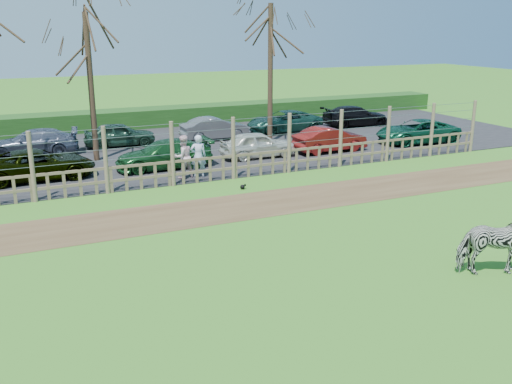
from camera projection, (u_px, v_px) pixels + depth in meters
name	position (u px, v px, depth m)	size (l,w,h in m)	color
ground	(261.00, 261.00, 14.98)	(120.00, 120.00, 0.00)	#539C3C
dirt_strip	(204.00, 212.00, 18.91)	(34.00, 2.80, 0.01)	brown
asphalt	(136.00, 152.00, 27.65)	(44.00, 13.00, 0.04)	#232326
hedge	(108.00, 120.00, 33.62)	(46.00, 2.00, 1.10)	#1E4716
fence	(173.00, 165.00, 21.74)	(30.16, 0.16, 2.50)	brown
tree_mid	(88.00, 51.00, 24.62)	(4.80, 4.80, 6.83)	#3D2B1E
tree_right	(271.00, 40.00, 28.50)	(4.80, 4.80, 7.35)	#3D2B1E
zebra	(498.00, 245.00, 13.94)	(0.86, 1.89, 1.59)	gray
visitor_a	(198.00, 156.00, 22.86)	(0.63, 0.41, 1.72)	silver
visitor_b	(183.00, 157.00, 22.74)	(0.84, 0.65, 1.72)	beige
crow	(243.00, 187.00, 21.49)	(0.24, 0.18, 0.20)	black
car_2	(39.00, 164.00, 22.62)	(1.99, 4.32, 1.20)	black
car_3	(164.00, 154.00, 24.36)	(1.68, 4.13, 1.20)	#1A5124
car_4	(258.00, 144.00, 26.38)	(1.42, 3.52, 1.20)	silver
car_5	(330.00, 139.00, 27.57)	(1.27, 3.64, 1.20)	maroon
car_6	(417.00, 131.00, 29.60)	(1.99, 4.32, 1.20)	#0F4D30
car_9	(33.00, 142.00, 26.84)	(1.68, 4.13, 1.20)	#4D5569
car_10	(120.00, 134.00, 28.78)	(1.42, 3.52, 1.20)	#234431
car_11	(215.00, 128.00, 30.44)	(1.27, 3.64, 1.20)	slate
car_12	(284.00, 121.00, 32.66)	(1.99, 4.32, 1.20)	#1A4436
car_13	(355.00, 116.00, 34.62)	(1.68, 4.13, 1.20)	black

